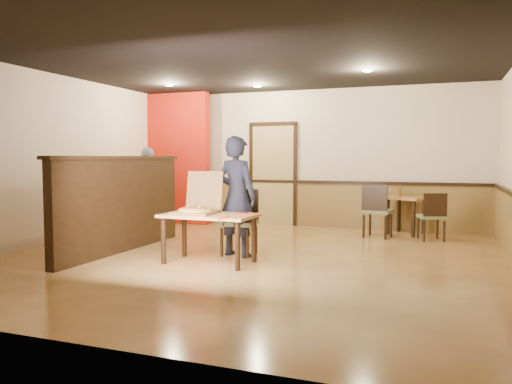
% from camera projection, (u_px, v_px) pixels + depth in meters
% --- Properties ---
extents(floor, '(7.00, 7.00, 0.00)m').
position_uv_depth(floor, '(250.00, 258.00, 7.06)').
color(floor, tan).
rests_on(floor, ground).
extents(ceiling, '(7.00, 7.00, 0.00)m').
position_uv_depth(ceiling, '(249.00, 57.00, 6.87)').
color(ceiling, black).
rests_on(ceiling, wall_back).
extents(wall_back, '(7.00, 0.00, 7.00)m').
position_uv_depth(wall_back, '(311.00, 158.00, 10.24)').
color(wall_back, beige).
rests_on(wall_back, floor).
extents(wall_left, '(0.00, 7.00, 7.00)m').
position_uv_depth(wall_left, '(51.00, 159.00, 8.18)').
color(wall_left, beige).
rests_on(wall_left, floor).
extents(wainscot_back, '(7.00, 0.04, 0.90)m').
position_uv_depth(wainscot_back, '(310.00, 205.00, 10.28)').
color(wainscot_back, olive).
rests_on(wainscot_back, floor).
extents(chair_rail_back, '(7.00, 0.06, 0.06)m').
position_uv_depth(chair_rail_back, '(310.00, 182.00, 10.23)').
color(chair_rail_back, black).
rests_on(chair_rail_back, wall_back).
extents(back_door, '(0.90, 0.06, 2.10)m').
position_uv_depth(back_door, '(273.00, 175.00, 10.50)').
color(back_door, tan).
rests_on(back_door, wall_back).
extents(booth_partition, '(0.20, 3.10, 1.44)m').
position_uv_depth(booth_partition, '(121.00, 203.00, 7.52)').
color(booth_partition, black).
rests_on(booth_partition, floor).
extents(red_accent_panel, '(1.60, 0.20, 2.78)m').
position_uv_depth(red_accent_panel, '(174.00, 158.00, 10.78)').
color(red_accent_panel, red).
rests_on(red_accent_panel, floor).
extents(spot_a, '(0.14, 0.14, 0.02)m').
position_uv_depth(spot_a, '(170.00, 85.00, 9.35)').
color(spot_a, '#FDE2B1').
rests_on(spot_a, ceiling).
extents(spot_b, '(0.14, 0.14, 0.02)m').
position_uv_depth(spot_b, '(257.00, 86.00, 9.48)').
color(spot_b, '#FDE2B1').
rests_on(spot_b, ceiling).
extents(spot_c, '(0.14, 0.14, 0.02)m').
position_uv_depth(spot_c, '(367.00, 70.00, 7.79)').
color(spot_c, '#FDE2B1').
rests_on(spot_c, ceiling).
extents(main_table, '(1.26, 0.74, 0.67)m').
position_uv_depth(main_table, '(209.00, 222.00, 6.69)').
color(main_table, tan).
rests_on(main_table, floor).
extents(diner_chair, '(0.49, 0.49, 0.95)m').
position_uv_depth(diner_chair, '(241.00, 219.00, 7.32)').
color(diner_chair, '#616D40').
rests_on(diner_chair, floor).
extents(side_chair_left, '(0.53, 0.53, 0.94)m').
position_uv_depth(side_chair_left, '(377.00, 209.00, 8.79)').
color(side_chair_left, '#616D40').
rests_on(side_chair_left, floor).
extents(side_chair_right, '(0.52, 0.52, 0.82)m').
position_uv_depth(side_chair_right, '(432.00, 215.00, 8.49)').
color(side_chair_right, '#616D40').
rests_on(side_chair_right, floor).
extents(side_table, '(0.83, 0.83, 0.69)m').
position_uv_depth(side_table, '(406.00, 206.00, 9.21)').
color(side_table, tan).
rests_on(side_table, floor).
extents(diner, '(0.71, 0.56, 1.73)m').
position_uv_depth(diner, '(237.00, 196.00, 7.15)').
color(diner, black).
rests_on(diner, floor).
extents(passerby, '(0.72, 1.03, 1.62)m').
position_uv_depth(passerby, '(148.00, 188.00, 10.01)').
color(passerby, '#96979F').
rests_on(passerby, floor).
extents(pizza_box, '(0.56, 0.65, 0.56)m').
position_uv_depth(pizza_box, '(197.00, 208.00, 6.75)').
color(pizza_box, brown).
rests_on(pizza_box, main_table).
extents(pizza, '(0.48, 0.48, 0.03)m').
position_uv_depth(pizza, '(195.00, 210.00, 6.70)').
color(pizza, '#DB954F').
rests_on(pizza, pizza_box).
extents(napkin_near, '(0.25, 0.25, 0.01)m').
position_uv_depth(napkin_near, '(226.00, 217.00, 6.28)').
color(napkin_near, red).
rests_on(napkin_near, main_table).
extents(napkin_far, '(0.31, 0.31, 0.01)m').
position_uv_depth(napkin_far, '(244.00, 213.00, 6.73)').
color(napkin_far, red).
rests_on(napkin_far, main_table).
extents(condiment, '(0.07, 0.07, 0.16)m').
position_uv_depth(condiment, '(400.00, 192.00, 9.23)').
color(condiment, brown).
rests_on(condiment, side_table).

